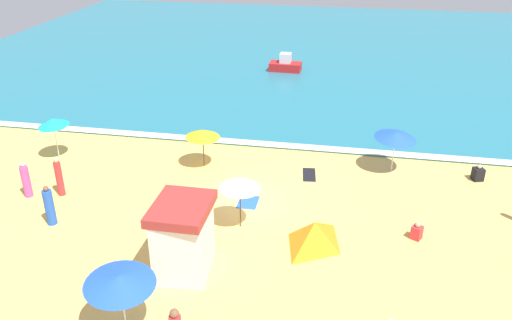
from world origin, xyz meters
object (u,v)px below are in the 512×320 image
(beach_tent, at_px, (314,233))
(beach_umbrella_3, at_px, (203,134))
(beach_umbrella_6, at_px, (240,184))
(beach_umbrella_4, at_px, (396,135))
(beach_umbrella_5, at_px, (53,122))
(lifeguard_cabana, at_px, (183,237))
(beachgoer_0, at_px, (417,232))
(beach_umbrella_0, at_px, (120,280))
(beachgoer_3, at_px, (49,207))
(small_boat_0, at_px, (285,65))
(beachgoer_2, at_px, (478,174))
(beachgoer_1, at_px, (59,177))
(beachgoer_6, at_px, (26,180))

(beach_tent, bearing_deg, beach_umbrella_3, 136.55)
(beach_umbrella_6, xyz_separation_m, beach_tent, (3.13, -0.72, -1.50))
(beach_umbrella_4, relative_size, beach_umbrella_5, 1.28)
(lifeguard_cabana, bearing_deg, beachgoer_0, 22.58)
(beach_umbrella_3, distance_m, beach_tent, 8.58)
(beachgoer_0, bearing_deg, beach_umbrella_0, -143.32)
(beach_umbrella_0, xyz_separation_m, beach_umbrella_3, (-0.76, 11.69, -0.23))
(beachgoer_0, xyz_separation_m, beachgoer_3, (-15.02, -1.71, 0.52))
(beach_umbrella_4, height_order, beach_tent, beach_umbrella_4)
(lifeguard_cabana, relative_size, beach_umbrella_4, 0.95)
(beach_umbrella_3, distance_m, small_boat_0, 17.55)
(lifeguard_cabana, distance_m, beach_tent, 5.23)
(beach_umbrella_3, distance_m, beachgoer_2, 13.65)
(beachgoer_1, relative_size, beachgoer_3, 1.05)
(beach_umbrella_5, distance_m, beachgoer_6, 4.27)
(beach_umbrella_4, distance_m, beachgoer_0, 6.20)
(beach_umbrella_4, bearing_deg, beach_umbrella_6, -135.31)
(beachgoer_6, bearing_deg, beach_umbrella_5, 100.53)
(beachgoer_1, distance_m, beachgoer_6, 1.50)
(beach_umbrella_5, bearing_deg, beachgoer_6, -79.47)
(beach_umbrella_0, relative_size, beachgoer_3, 1.71)
(beach_umbrella_0, height_order, beach_umbrella_4, beach_umbrella_0)
(lifeguard_cabana, height_order, beachgoer_3, lifeguard_cabana)
(beachgoer_6, bearing_deg, lifeguard_cabana, -23.46)
(beach_umbrella_6, relative_size, beachgoer_0, 2.97)
(beach_tent, height_order, beachgoer_0, beach_tent)
(small_boat_0, bearing_deg, lifeguard_cabana, -90.50)
(beach_umbrella_6, distance_m, beachgoer_1, 8.85)
(beach_umbrella_6, xyz_separation_m, beachgoer_1, (-8.72, 1.05, -1.10))
(beach_umbrella_0, relative_size, beachgoer_0, 4.09)
(beachgoer_0, relative_size, small_boat_0, 0.30)
(lifeguard_cabana, xyz_separation_m, beachgoer_0, (8.58, 3.57, -1.09))
(lifeguard_cabana, distance_m, beach_umbrella_5, 12.31)
(beach_umbrella_4, height_order, beachgoer_1, beach_umbrella_4)
(beach_umbrella_5, xyz_separation_m, beach_tent, (14.04, -5.40, -1.50))
(beach_umbrella_4, bearing_deg, beach_umbrella_0, -123.87)
(small_boat_0, bearing_deg, beach_tent, -79.45)
(beach_umbrella_6, xyz_separation_m, beachgoer_2, (10.51, 6.14, -1.67))
(beach_umbrella_0, height_order, beachgoer_1, beach_umbrella_0)
(beachgoer_6, distance_m, small_boat_0, 23.63)
(beach_umbrella_3, height_order, beachgoer_3, beach_umbrella_3)
(beach_umbrella_3, relative_size, beachgoer_3, 1.17)
(beachgoer_2, xyz_separation_m, beachgoer_6, (-20.67, -5.48, 0.47))
(beach_umbrella_4, distance_m, beach_umbrella_5, 17.42)
(lifeguard_cabana, distance_m, beachgoer_1, 8.43)
(beachgoer_2, distance_m, small_boat_0, 20.14)
(lifeguard_cabana, xyz_separation_m, beach_tent, (4.55, 2.42, -0.89))
(beachgoer_6, bearing_deg, beach_umbrella_4, 19.01)
(beach_umbrella_0, xyz_separation_m, beachgoer_2, (12.77, 12.72, -1.72))
(beach_umbrella_5, height_order, small_boat_0, beach_umbrella_5)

